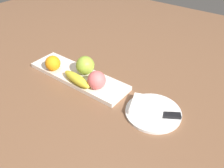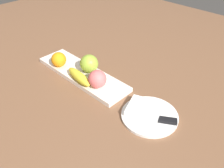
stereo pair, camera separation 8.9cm
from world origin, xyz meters
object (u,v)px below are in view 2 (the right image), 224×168
object	(u,v)px
fruit_tray	(82,74)
folded_napkin	(144,109)
banana	(79,77)
orange_near_apple	(59,60)
knife	(159,119)
dinner_plate	(150,116)
peach	(98,79)
apple	(89,64)

from	to	relation	value
fruit_tray	folded_napkin	world-z (taller)	folded_napkin
banana	orange_near_apple	xyz separation A→B (m)	(0.15, -0.01, 0.01)
folded_napkin	banana	bearing A→B (deg)	9.25
orange_near_apple	knife	xyz separation A→B (m)	(-0.52, -0.04, -0.04)
folded_napkin	orange_near_apple	bearing A→B (deg)	4.80
fruit_tray	orange_near_apple	xyz separation A→B (m)	(0.11, 0.04, 0.04)
orange_near_apple	dinner_plate	bearing A→B (deg)	-175.45
peach	knife	size ratio (longest dim) A/B	0.45
dinner_plate	knife	bearing A→B (deg)	177.86
peach	dinner_plate	world-z (taller)	peach
peach	dinner_plate	distance (m)	0.25
apple	folded_napkin	xyz separation A→B (m)	(-0.32, 0.03, -0.04)
banana	folded_napkin	world-z (taller)	banana
apple	orange_near_apple	distance (m)	0.15
banana	dinner_plate	world-z (taller)	banana
fruit_tray	banana	world-z (taller)	banana
fruit_tray	folded_napkin	distance (m)	0.35
apple	dinner_plate	xyz separation A→B (m)	(-0.35, 0.03, -0.05)
apple	knife	bearing A→B (deg)	175.87
peach	fruit_tray	bearing A→B (deg)	-9.12
dinner_plate	folded_napkin	xyz separation A→B (m)	(0.03, -0.00, 0.02)
orange_near_apple	folded_napkin	distance (m)	0.46
apple	dinner_plate	size ratio (longest dim) A/B	0.40
apple	knife	distance (m)	0.39
orange_near_apple	dinner_plate	size ratio (longest dim) A/B	0.33
apple	folded_napkin	bearing A→B (deg)	175.31
peach	folded_napkin	bearing A→B (deg)	-174.67
peach	knife	distance (m)	0.29
banana	knife	size ratio (longest dim) A/B	0.95
fruit_tray	banana	size ratio (longest dim) A/B	3.04
orange_near_apple	knife	size ratio (longest dim) A/B	0.41
fruit_tray	peach	bearing A→B (deg)	170.88
folded_napkin	peach	bearing A→B (deg)	5.33
dinner_plate	folded_napkin	size ratio (longest dim) A/B	1.74
fruit_tray	peach	xyz separation A→B (m)	(-0.13, 0.02, 0.05)
apple	folded_napkin	distance (m)	0.33
peach	orange_near_apple	bearing A→B (deg)	4.31
peach	knife	world-z (taller)	peach
fruit_tray	banana	xyz separation A→B (m)	(-0.04, 0.05, 0.03)
banana	dinner_plate	xyz separation A→B (m)	(-0.33, -0.05, -0.03)
orange_near_apple	apple	bearing A→B (deg)	-153.94
dinner_plate	peach	bearing A→B (deg)	4.79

